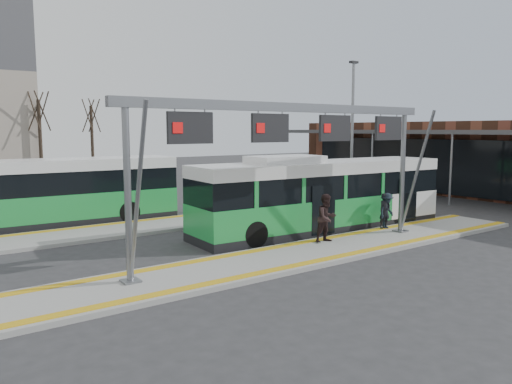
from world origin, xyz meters
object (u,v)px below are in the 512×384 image
hero_bus (322,196)px  passenger_a (385,211)px  passenger_b (327,218)px  passenger_c (387,211)px  gantry (297,134)px

hero_bus → passenger_a: bearing=-41.8°
hero_bus → passenger_b: hero_bus is taller
passenger_c → hero_bus: bearing=123.8°
passenger_b → gantry: bearing=-165.9°
gantry → passenger_b: bearing=13.9°
hero_bus → passenger_c: size_ratio=7.93×
hero_bus → passenger_c: (2.06, -1.94, -0.61)m
passenger_b → passenger_c: (3.97, 0.37, -0.15)m
passenger_b → passenger_a: bearing=5.7°
passenger_c → passenger_b: bearing=172.3°
hero_bus → passenger_b: 3.03m
passenger_b → passenger_c: passenger_b is taller
hero_bus → passenger_a: size_ratio=7.96×
passenger_c → gantry: bearing=175.1°
hero_bus → passenger_b: bearing=-126.4°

